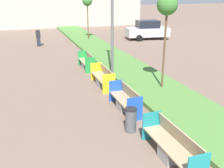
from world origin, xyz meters
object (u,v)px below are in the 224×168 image
Objects in this scene: bench_teal_frame at (172,148)px; sapling_tree_near at (167,7)px; sapling_tree_far at (87,2)px; bench_blue_frame at (125,101)px; litter_bin at (131,120)px; pedestrian_walking at (38,37)px; bench_yellow_frame at (103,79)px; parked_car_distant at (147,30)px; bench_green_frame at (87,63)px.

sapling_tree_near reaches higher than bench_teal_frame.
sapling_tree_far is at bearing 82.68° from bench_teal_frame.
bench_blue_frame reaches higher than litter_bin.
pedestrian_walking is (-2.29, 14.63, 0.43)m from bench_blue_frame.
sapling_tree_near reaches higher than sapling_tree_far.
bench_teal_frame is 3.52m from bench_blue_frame.
bench_yellow_frame is 1.38× the size of pedestrian_walking.
bench_blue_frame is 0.49× the size of sapling_tree_far.
litter_bin is (-0.47, -1.66, 0.06)m from bench_blue_frame.
pedestrian_walking is 0.36× the size of parked_car_distant.
bench_blue_frame is 16.42m from sapling_tree_far.
bench_blue_frame and bench_yellow_frame have the same top height.
sapling_tree_near is 1.07× the size of sapling_tree_far.
pedestrian_walking is at bearing 110.00° from sapling_tree_near.
bench_teal_frame is 18.31m from pedestrian_walking.
parked_car_distant is (8.32, 14.86, 0.55)m from bench_blue_frame.
bench_teal_frame is 9.92m from bench_green_frame.
bench_blue_frame is 3.05m from bench_yellow_frame.
pedestrian_walking is at bearing 98.89° from bench_blue_frame.
bench_green_frame is 0.45× the size of parked_car_distant.
parked_car_distant is at bearing 66.49° from sapling_tree_near.
litter_bin is at bearing -133.31° from sapling_tree_near.
parked_car_distant is at bearing 1.23° from pedestrian_walking.
bench_teal_frame is at bearing -89.97° from bench_green_frame.
bench_blue_frame is 0.46× the size of sapling_tree_near.
bench_blue_frame is at bearing -81.11° from pedestrian_walking.
bench_blue_frame is 6.39m from bench_green_frame.
sapling_tree_near is at bearing -70.00° from pedestrian_walking.
sapling_tree_far is 6.50m from parked_car_distant.
bench_teal_frame is at bearing -82.80° from pedestrian_walking.
parked_car_distant is at bearing 65.67° from bench_teal_frame.
bench_yellow_frame is 4.74m from litter_bin.
bench_teal_frame is 1.92m from litter_bin.
sapling_tree_far is 2.62× the size of pedestrian_walking.
bench_yellow_frame is at bearing 84.29° from litter_bin.
bench_teal_frame is 0.59× the size of sapling_tree_far.
pedestrian_walking is (-2.29, 18.16, 0.42)m from bench_teal_frame.
sapling_tree_far reaches higher than litter_bin.
sapling_tree_near is (2.97, 3.15, 3.46)m from litter_bin.
bench_teal_frame is 0.56× the size of parked_car_distant.
sapling_tree_far is (2.50, 9.51, 3.25)m from bench_green_frame.
sapling_tree_near is at bearing 63.54° from bench_teal_frame.
bench_blue_frame is at bearing 90.08° from bench_teal_frame.
sapling_tree_near is at bearing 30.73° from bench_blue_frame.
sapling_tree_far is at bearing 81.07° from bench_blue_frame.
litter_bin is 0.21× the size of sapling_tree_far.
sapling_tree_far is (2.97, 17.56, 3.19)m from litter_bin.
parked_car_distant reaches higher than bench_blue_frame.
bench_teal_frame is at bearing -107.23° from parked_car_distant.
pedestrian_walking is (-4.79, -1.26, -2.82)m from sapling_tree_far.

